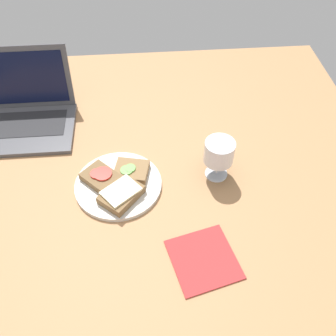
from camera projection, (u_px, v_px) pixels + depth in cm
name	position (u px, v px, depth cm)	size (l,w,h in cm)	color
wooden_table	(145.00, 195.00, 102.45)	(140.00, 140.00, 3.00)	#B27F51
plate	(118.00, 185.00, 102.15)	(23.67, 23.67, 1.20)	silver
sandwich_with_cucumber	(131.00, 171.00, 103.22)	(10.51, 9.42, 2.58)	#937047
sandwich_with_tomato	(101.00, 177.00, 101.59)	(11.79, 11.79, 2.69)	brown
sandwich_with_cheese	(121.00, 194.00, 97.46)	(12.96, 13.25, 2.99)	brown
wine_glass	(219.00, 154.00, 99.36)	(8.07, 8.07, 12.15)	white
laptop	(23.00, 111.00, 117.09)	(31.24, 26.65, 21.00)	#4C4C51
napkin	(204.00, 259.00, 87.58)	(14.72, 15.19, 0.40)	#B23333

